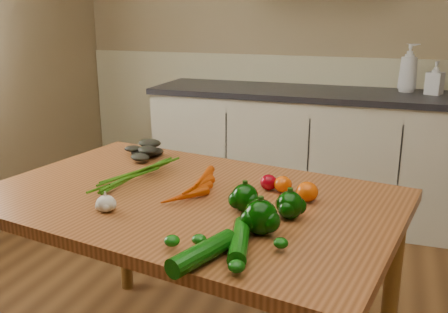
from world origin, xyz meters
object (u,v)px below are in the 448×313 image
garlic_bulb (106,204)px  tomato_b (283,184)px  leafy_greens (143,147)px  zucchini_b (203,253)px  soap_bottle_b (435,78)px  zucchini_a (240,241)px  tomato_a (269,182)px  table (189,217)px  pepper_c (261,217)px  pepper_a (245,198)px  tomato_c (307,192)px  pepper_b (290,205)px  soap_bottle_a (408,68)px  carrot_bunch (176,180)px

garlic_bulb → tomato_b: tomato_b is taller
leafy_greens → zucchini_b: bearing=-53.6°
soap_bottle_b → zucchini_a: (-0.61, -2.26, -0.20)m
tomato_a → tomato_b: 0.06m
table → pepper_c: bearing=-24.6°
leafy_greens → pepper_a: bearing=-35.8°
tomato_c → zucchini_a: bearing=-104.9°
zucchini_a → table: bearing=130.7°
pepper_c → tomato_c: size_ratio=1.35×
pepper_c → zucchini_a: pepper_c is taller
garlic_bulb → pepper_b: (0.58, 0.14, 0.02)m
soap_bottle_a → zucchini_a: size_ratio=1.39×
zucchini_b → pepper_a: bearing=89.4°
carrot_bunch → pepper_b: 0.47m
leafy_greens → tomato_c: size_ratio=2.73×
zucchini_b → soap_bottle_b: bearing=73.9°
leafy_greens → tomato_a: 0.66m
pepper_b → zucchini_b: pepper_b is taller
pepper_b → tomato_a: (-0.13, 0.23, -0.01)m
soap_bottle_b → tomato_a: (-0.65, -1.76, -0.19)m
tomato_a → zucchini_a: 0.50m
tomato_a → tomato_c: tomato_c is taller
pepper_b → zucchini_b: bearing=-113.1°
pepper_a → zucchini_a: (0.07, -0.28, -0.02)m
carrot_bunch → pepper_c: pepper_c is taller
table → zucchini_a: zucchini_a is taller
pepper_c → zucchini_b: pepper_c is taller
leafy_greens → tomato_a: leafy_greens is taller
leafy_greens → tomato_b: bearing=-18.0°
soap_bottle_b → pepper_a: bearing=93.5°
carrot_bunch → tomato_c: carrot_bunch is taller
leafy_greens → pepper_c: size_ratio=2.02×
leafy_greens → pepper_a: size_ratio=2.29×
leafy_greens → table: bearing=-44.4°
tomato_b → zucchini_b: size_ratio=0.29×
garlic_bulb → zucchini_b: 0.48m
table → tomato_c: size_ratio=20.92×
pepper_a → zucchini_a: 0.28m
table → pepper_a: bearing=-7.3°
soap_bottle_b → carrot_bunch: size_ratio=0.78×
soap_bottle_a → zucchini_b: 2.49m
pepper_b → zucchini_a: (-0.09, -0.26, -0.02)m
table → pepper_c: (0.33, -0.23, 0.14)m
pepper_b → tomato_c: 0.16m
tomato_b → zucchini_b: tomato_b is taller
soap_bottle_b → garlic_bulb: soap_bottle_b is taller
soap_bottle_a → leafy_greens: size_ratio=1.51×
table → tomato_c: bearing=20.7°
garlic_bulb → carrot_bunch: bearing=64.0°
pepper_b → tomato_a: 0.26m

